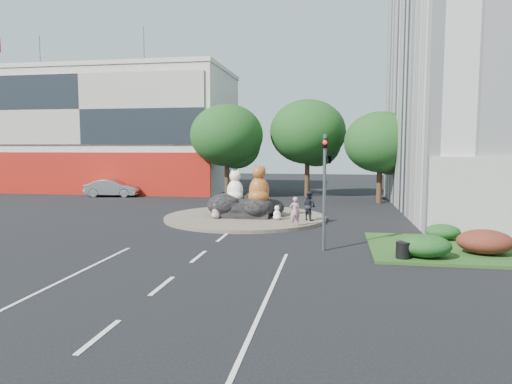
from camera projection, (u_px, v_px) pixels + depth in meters
ground at (198, 257)px, 18.57m from camera, size 120.00×120.00×0.00m
roundabout_island at (245, 217)px, 28.37m from camera, size 10.00×10.00×0.20m
rock_plinth at (245, 209)px, 28.32m from camera, size 3.20×2.60×0.90m
shophouse_block at (111, 131)px, 48.37m from camera, size 25.20×12.30×17.40m
grass_verge at (489, 250)px, 19.49m from camera, size 10.00×6.00×0.12m
tree_left at (228, 138)px, 40.36m from camera, size 6.46×6.46×8.27m
tree_mid at (308, 135)px, 41.12m from camera, size 6.84×6.84×8.76m
tree_right at (381, 145)px, 36.28m from camera, size 5.70×5.70×7.30m
hedge_near_green at (425, 246)px, 17.98m from camera, size 2.00×1.60×0.90m
hedge_red at (485, 242)px, 18.54m from camera, size 2.20×1.76×0.99m
hedge_back_green at (443, 232)px, 21.47m from camera, size 1.60×1.28×0.72m
traffic_light at (327, 167)px, 19.32m from camera, size 0.44×1.24×5.00m
street_lamp at (478, 145)px, 23.83m from camera, size 2.34×0.22×8.06m
cat_white at (235, 185)px, 28.25m from camera, size 1.47×1.36×2.02m
cat_tabby at (259, 183)px, 27.48m from camera, size 1.47×1.28×2.36m
kitten_calico at (216, 210)px, 27.36m from camera, size 0.76×0.72×1.02m
kitten_white at (277, 212)px, 26.84m from camera, size 0.68×0.66×0.87m
pedestrian_pink at (295, 211)px, 24.69m from camera, size 0.67×0.56×1.58m
pedestrian_dark at (309, 206)px, 26.58m from camera, size 1.05×1.04×1.71m
parked_car at (112, 188)px, 41.32m from camera, size 4.92×2.28×1.56m
litter_bin at (403, 250)px, 17.80m from camera, size 0.69×0.69×0.65m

